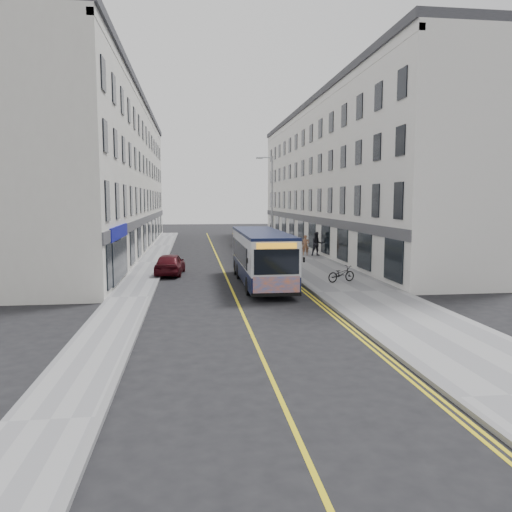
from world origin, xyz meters
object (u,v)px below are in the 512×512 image
object	(u,v)px
city_bus	(261,255)
pedestrian_far	(317,244)
pedestrian_near	(306,245)
streetlamp	(271,203)
car_maroon	(170,264)
car_white	(245,239)
bicycle	(341,274)

from	to	relation	value
city_bus	pedestrian_far	size ratio (longest dim) A/B	5.21
pedestrian_near	pedestrian_far	distance (m)	0.94
streetlamp	car_maroon	xyz separation A→B (m)	(-7.57, -7.72, -3.70)
pedestrian_far	car_maroon	size ratio (longest dim) A/B	0.48
city_bus	car_white	distance (m)	22.05
pedestrian_near	pedestrian_far	bearing A→B (deg)	-13.66
car_maroon	pedestrian_near	bearing A→B (deg)	-136.10
pedestrian_near	pedestrian_far	xyz separation A→B (m)	(0.85, -0.38, 0.14)
pedestrian_near	car_white	world-z (taller)	pedestrian_near
streetlamp	pedestrian_near	world-z (taller)	streetlamp
bicycle	pedestrian_near	bearing A→B (deg)	-23.30
car_white	car_maroon	world-z (taller)	car_white
city_bus	pedestrian_near	xyz separation A→B (m)	(5.42, 12.63, -0.66)
pedestrian_far	car_white	xyz separation A→B (m)	(-4.83, 9.73, -0.30)
city_bus	pedestrian_near	world-z (taller)	city_bus
streetlamp	pedestrian_near	xyz separation A→B (m)	(2.98, 0.74, -3.43)
pedestrian_far	car_maroon	xyz separation A→B (m)	(-11.40, -8.09, -0.41)
streetlamp	bicycle	world-z (taller)	streetlamp
streetlamp	city_bus	bearing A→B (deg)	-101.56
bicycle	car_white	bearing A→B (deg)	-11.37
streetlamp	car_maroon	world-z (taller)	streetlamp
car_white	bicycle	bearing A→B (deg)	-85.94
car_maroon	car_white	bearing A→B (deg)	-105.07
streetlamp	car_white	bearing A→B (deg)	95.64
pedestrian_far	streetlamp	bearing A→B (deg)	-174.74
streetlamp	car_white	world-z (taller)	streetlamp
streetlamp	car_maroon	size ratio (longest dim) A/B	2.00
bicycle	car_white	size ratio (longest dim) A/B	0.36
pedestrian_near	car_white	size ratio (longest dim) A/B	0.35
streetlamp	city_bus	size ratio (longest dim) A/B	0.79
car_white	city_bus	bearing A→B (deg)	-97.22
streetlamp	bicycle	distance (m)	13.10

